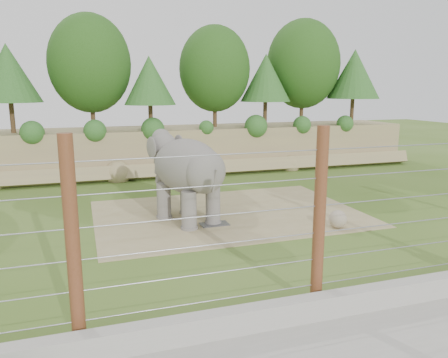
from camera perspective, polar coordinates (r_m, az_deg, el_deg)
name	(u,v)px	position (r m, az deg, el deg)	size (l,w,h in m)	color
ground	(244,240)	(14.07, 2.58, -7.97)	(90.00, 90.00, 0.00)	#3F611A
back_embankment	(175,102)	(25.62, -6.36, 9.91)	(30.00, 5.52, 8.77)	#8E7C5B
dirt_patch	(228,213)	(16.92, 0.55, -4.52)	(10.00, 7.00, 0.02)	#988658
drain_grate	(214,224)	(15.54, -1.26, -5.90)	(1.00, 0.60, 0.03)	#262628
elephant	(188,179)	(15.67, -4.79, 0.03)	(1.67, 3.89, 3.15)	#645F59
stone_ball	(338,219)	(15.59, 14.64, -5.09)	(0.62, 0.62, 0.62)	gray
retaining_wall	(328,305)	(9.85, 13.41, -15.72)	(26.00, 0.35, 0.50)	#A09F95
barrier_fence	(319,219)	(9.59, 12.34, -5.14)	(20.26, 0.26, 4.00)	#5A2F14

